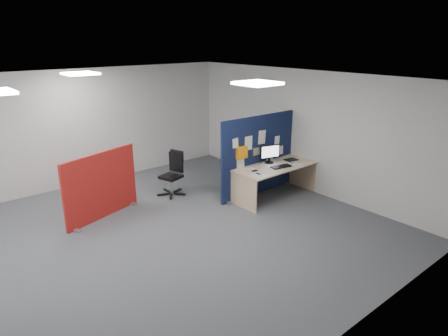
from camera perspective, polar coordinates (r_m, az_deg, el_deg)
floor at (r=6.99m, az=-13.89°, el=-11.18°), size 9.00×9.00×0.00m
ceiling at (r=6.16m, az=-15.82°, el=11.32°), size 9.00×7.00×0.02m
wall_back at (r=9.63m, az=-23.90°, el=4.58°), size 9.00×0.02×2.70m
wall_front at (r=3.84m, az=9.25°, el=-13.80°), size 9.00×0.02×2.70m
wall_right at (r=9.19m, az=11.39°, el=5.20°), size 0.02×7.00×2.70m
ceiling_lights at (r=6.90m, az=-15.61°, el=11.77°), size 4.10×4.10×0.04m
navy_divider at (r=8.81m, az=4.96°, el=1.80°), size 2.15×0.30×1.77m
main_desk at (r=8.75m, az=7.07°, el=-0.57°), size 1.93×0.86×0.73m
monitor_main at (r=8.75m, az=6.52°, el=2.13°), size 0.45×0.19×0.40m
keyboard at (r=8.57m, az=8.15°, el=0.21°), size 0.47×0.26×0.02m
mouse at (r=8.86m, az=9.71°, el=0.76°), size 0.11×0.09×0.03m
paper_tray at (r=9.10m, az=9.56°, el=1.18°), size 0.30×0.24×0.01m
red_divider at (r=8.02m, az=-17.09°, el=-2.49°), size 1.67×0.58×1.30m
office_chair at (r=8.93m, az=-7.21°, el=-0.34°), size 0.64×0.61×0.96m
desk_papers at (r=8.55m, az=6.35°, el=0.17°), size 1.39×0.89×0.00m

